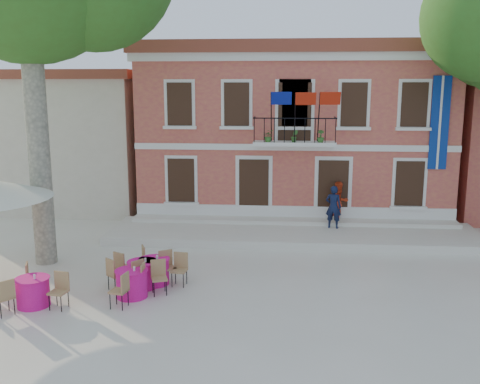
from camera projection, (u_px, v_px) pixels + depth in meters
name	position (u px, v px, depth m)	size (l,w,h in m)	color
ground	(229.00, 276.00, 16.30)	(90.00, 90.00, 0.00)	beige
main_building	(293.00, 128.00, 25.19)	(13.50, 9.59, 7.50)	#CC7149
neighbor_west	(66.00, 136.00, 27.23)	(9.40, 9.40, 6.40)	beige
terrace	(293.00, 234.00, 20.41)	(14.00, 3.40, 0.30)	silver
pedestrian_navy	(333.00, 207.00, 20.58)	(0.61, 0.40, 1.67)	#101836
pedestrian_orange	(339.00, 202.00, 21.34)	(0.82, 0.64, 1.68)	red
cafe_table_1	(143.00, 273.00, 15.30)	(1.87, 1.65, 0.95)	#E9158E
cafe_table_2	(33.00, 290.00, 13.96)	(1.75, 1.85, 0.95)	#E9158E
cafe_table_3	(132.00, 282.00, 14.58)	(1.84, 1.76, 0.95)	#E9158E
cafe_table_4	(154.00, 270.00, 15.55)	(1.71, 1.86, 0.95)	#E9158E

